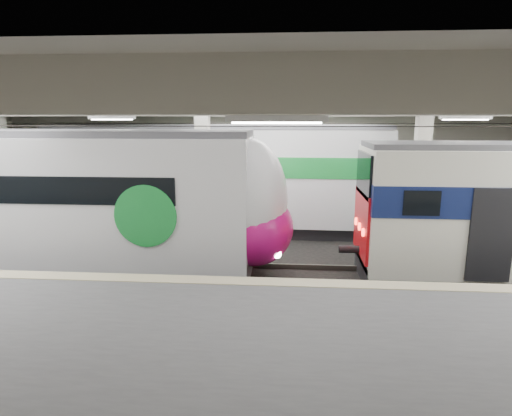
{
  "coord_description": "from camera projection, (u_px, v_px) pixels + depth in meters",
  "views": [
    {
      "loc": [
        0.19,
        -12.88,
        4.98
      ],
      "look_at": [
        -0.86,
        1.0,
        2.0
      ],
      "focal_mm": 30.0,
      "sensor_mm": 36.0,
      "label": 1
    }
  ],
  "objects": [
    {
      "name": "modern_emu",
      "position": [
        88.0,
        204.0,
        13.6
      ],
      "size": [
        14.26,
        2.94,
        4.58
      ],
      "color": "white",
      "rests_on": "ground"
    },
    {
      "name": "far_train",
      "position": [
        217.0,
        177.0,
        18.69
      ],
      "size": [
        14.69,
        3.33,
        4.64
      ],
      "rotation": [
        0.0,
        0.0,
        -0.02
      ],
      "color": "white",
      "rests_on": "ground"
    },
    {
      "name": "station_hall",
      "position": [
        281.0,
        184.0,
        11.24
      ],
      "size": [
        36.0,
        24.0,
        5.75
      ],
      "color": "black",
      "rests_on": "ground"
    }
  ]
}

